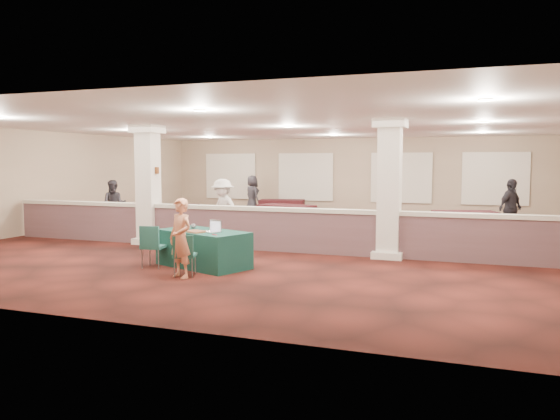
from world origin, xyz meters
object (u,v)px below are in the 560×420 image
(near_table, at_px, (203,249))
(far_table_front_left, at_px, (172,215))
(attendee_d, at_px, (252,196))
(far_table_front_right, at_px, (412,235))
(woman, at_px, (181,238))
(attendee_a, at_px, (114,204))
(far_table_front_center, at_px, (275,218))
(far_table_back_left, at_px, (282,209))
(attendee_c, at_px, (510,209))
(conf_chair_side, at_px, (152,243))
(far_table_back_right, at_px, (465,223))
(conf_chair_main, at_px, (184,252))
(far_table_back_center, at_px, (287,216))
(attendee_b, at_px, (223,209))

(near_table, relative_size, far_table_front_left, 1.12)
(attendee_d, bearing_deg, far_table_front_right, 176.72)
(woman, distance_m, attendee_a, 8.61)
(far_table_front_center, distance_m, far_table_back_left, 3.53)
(far_table_front_right, distance_m, attendee_c, 3.73)
(conf_chair_side, relative_size, far_table_back_right, 0.49)
(conf_chair_main, bearing_deg, far_table_front_right, 36.59)
(near_table, relative_size, far_table_back_center, 1.06)
(near_table, relative_size, attendee_c, 1.15)
(near_table, relative_size, conf_chair_side, 2.23)
(conf_chair_side, height_order, woman, woman)
(conf_chair_main, height_order, far_table_front_left, conf_chair_main)
(conf_chair_main, bearing_deg, attendee_a, 117.22)
(attendee_b, bearing_deg, far_table_front_left, 165.82)
(far_table_front_left, bearing_deg, attendee_c, 1.88)
(far_table_back_left, relative_size, far_table_back_right, 0.97)
(near_table, bearing_deg, woman, -62.66)
(far_table_front_left, distance_m, attendee_a, 2.10)
(far_table_back_left, relative_size, attendee_d, 1.05)
(far_table_back_right, bearing_deg, attendee_b, -154.00)
(attendee_a, xyz_separation_m, attendee_d, (2.62, 5.60, 0.02))
(far_table_back_right, distance_m, attendee_d, 9.10)
(conf_chair_main, distance_m, far_table_back_left, 11.59)
(conf_chair_main, distance_m, attendee_c, 10.15)
(far_table_front_center, bearing_deg, woman, -82.10)
(attendee_a, xyz_separation_m, attendee_b, (4.50, -0.98, 0.06))
(attendee_b, bearing_deg, far_table_front_right, 27.76)
(far_table_front_left, height_order, attendee_b, attendee_b)
(attendee_a, xyz_separation_m, attendee_c, (12.32, 2.04, 0.06))
(woman, distance_m, far_table_front_center, 8.18)
(attendee_b, bearing_deg, woman, -48.04)
(far_table_back_right, bearing_deg, far_table_front_right, -113.02)
(far_table_back_left, distance_m, far_table_back_right, 7.75)
(attendee_b, bearing_deg, far_table_front_center, 105.51)
(attendee_a, distance_m, attendee_c, 12.49)
(conf_chair_main, height_order, attendee_d, attendee_d)
(conf_chair_side, xyz_separation_m, far_table_front_left, (-3.85, 7.12, -0.17))
(conf_chair_main, distance_m, attendee_d, 12.11)
(far_table_back_left, bearing_deg, far_table_back_center, -67.28)
(woman, bearing_deg, far_table_back_left, 121.83)
(conf_chair_main, xyz_separation_m, far_table_back_left, (-2.12, 11.39, -0.13))
(far_table_back_right, xyz_separation_m, attendee_a, (-11.06, -2.22, 0.45))
(far_table_back_left, relative_size, attendee_a, 1.08)
(attendee_a, relative_size, attendee_b, 0.94)
(woman, relative_size, attendee_d, 0.91)
(far_table_front_center, xyz_separation_m, far_table_front_right, (4.85, -2.70, -0.01))
(far_table_front_center, height_order, attendee_d, attendee_d)
(attendee_a, distance_m, attendee_d, 6.19)
(woman, height_order, attendee_a, attendee_a)
(woman, relative_size, far_table_front_center, 0.93)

